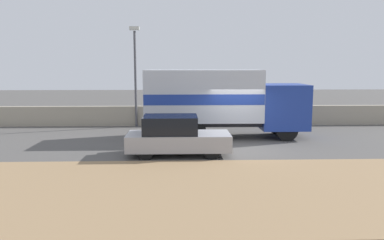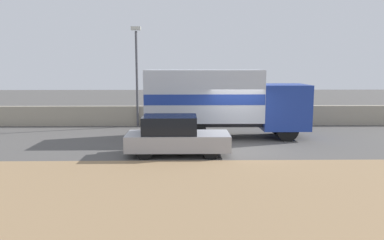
{
  "view_description": "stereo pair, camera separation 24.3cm",
  "coord_description": "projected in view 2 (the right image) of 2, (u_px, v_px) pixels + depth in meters",
  "views": [
    {
      "loc": [
        -2.68,
        -16.2,
        3.6
      ],
      "look_at": [
        -2.13,
        0.49,
        1.16
      ],
      "focal_mm": 35.0,
      "sensor_mm": 36.0,
      "label": 1
    },
    {
      "loc": [
        -2.44,
        -16.2,
        3.6
      ],
      "look_at": [
        -2.13,
        0.49,
        1.16
      ],
      "focal_mm": 35.0,
      "sensor_mm": 36.0,
      "label": 2
    }
  ],
  "objects": [
    {
      "name": "ground_plane",
      "position": [
        240.0,
        147.0,
        16.59
      ],
      "size": [
        80.0,
        80.0,
        0.0
      ],
      "primitive_type": "plane",
      "color": "#514F4C"
    },
    {
      "name": "dirt_shoulder_foreground",
      "position": [
        269.0,
        189.0,
        10.91
      ],
      "size": [
        60.0,
        6.63,
        0.04
      ],
      "color": "#937551",
      "rests_on": "ground_plane"
    },
    {
      "name": "stone_wall_backdrop",
      "position": [
        225.0,
        116.0,
        22.69
      ],
      "size": [
        60.0,
        0.35,
        1.19
      ],
      "color": "#A39984",
      "rests_on": "ground_plane"
    },
    {
      "name": "street_lamp",
      "position": [
        137.0,
        68.0,
        21.86
      ],
      "size": [
        0.56,
        0.28,
        5.83
      ],
      "color": "#4C4C51",
      "rests_on": "ground_plane"
    },
    {
      "name": "box_truck",
      "position": [
        221.0,
        100.0,
        18.59
      ],
      "size": [
        7.99,
        2.36,
        3.39
      ],
      "color": "navy",
      "rests_on": "ground_plane"
    },
    {
      "name": "car_hatchback",
      "position": [
        175.0,
        136.0,
        15.11
      ],
      "size": [
        4.14,
        1.75,
        1.6
      ],
      "color": "#9E9EA3",
      "rests_on": "ground_plane"
    }
  ]
}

